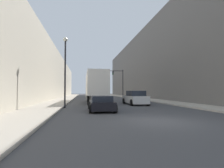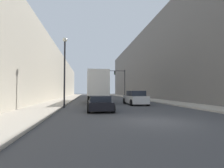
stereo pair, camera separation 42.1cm
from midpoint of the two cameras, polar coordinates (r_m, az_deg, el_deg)
name	(u,v)px [view 1 (the left image)]	position (r m, az deg, el deg)	size (l,w,h in m)	color
ground_plane	(160,121)	(9.81, 14.21, -11.75)	(200.00, 200.00, 0.00)	#424244
sidewalk_right	(134,98)	(40.55, 7.01, -4.48)	(3.25, 80.00, 0.15)	#B2A899
sidewalk_left	(67,98)	(39.08, -14.88, -4.50)	(3.25, 80.00, 0.15)	#B2A899
building_right	(153,64)	(42.53, 12.98, 6.28)	(6.00, 80.00, 15.85)	#66605B
building_left	(45,75)	(39.90, -21.44, 2.66)	(6.00, 80.00, 9.94)	#BCB29E
semi_truck	(95,86)	(26.22, -6.08, -0.74)	(2.52, 13.90, 4.11)	silver
sedan_car	(101,103)	(14.48, -4.40, -6.33)	(2.06, 4.29, 1.24)	black
suv_car	(135,98)	(21.26, 7.01, -4.54)	(2.16, 4.94, 1.65)	silver
traffic_signal_gantry	(116,78)	(43.71, 0.96, 1.94)	(7.76, 0.35, 6.97)	black
street_lamp	(65,62)	(17.54, -15.71, 6.84)	(0.44, 0.44, 6.84)	black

